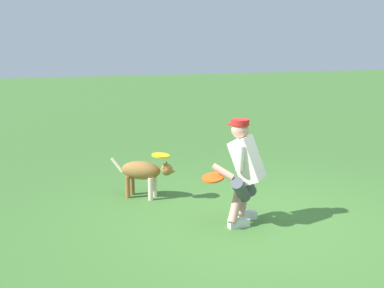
# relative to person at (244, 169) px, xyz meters

# --- Properties ---
(ground_plane) EXTENTS (60.00, 60.00, 0.00)m
(ground_plane) POSITION_rel_person_xyz_m (-0.14, 0.12, -0.70)
(ground_plane) COLOR #3E6E2F
(person) EXTENTS (0.70, 0.57, 1.29)m
(person) POSITION_rel_person_xyz_m (0.00, 0.00, 0.00)
(person) COLOR silver
(person) RESTS_ON ground_plane
(dog) EXTENTS (0.83, 0.67, 0.57)m
(dog) POSITION_rel_person_xyz_m (0.85, -1.43, -0.32)
(dog) COLOR olive
(dog) RESTS_ON ground_plane
(frisbee_flying) EXTENTS (0.35, 0.35, 0.05)m
(frisbee_flying) POSITION_rel_person_xyz_m (0.67, -1.20, -0.04)
(frisbee_flying) COLOR yellow
(frisbee_held) EXTENTS (0.38, 0.38, 0.09)m
(frisbee_held) POSITION_rel_person_xyz_m (0.38, -0.06, -0.09)
(frisbee_held) COLOR #E85013
(frisbee_held) RESTS_ON person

